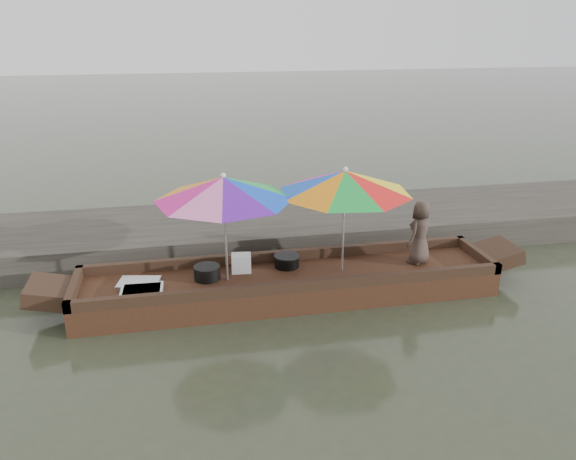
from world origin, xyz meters
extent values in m
plane|color=#2F3624|center=(0.00, 0.00, 0.00)|extent=(80.00, 80.00, 0.00)
cube|color=#2D2B26|center=(0.00, 2.20, 0.25)|extent=(22.00, 2.20, 0.50)
cube|color=black|center=(0.00, 0.00, 0.17)|extent=(6.00, 1.20, 0.35)
cylinder|color=black|center=(-1.17, 0.09, 0.45)|extent=(0.37, 0.37, 0.19)
cube|color=silver|center=(-2.05, -0.22, 0.39)|extent=(0.57, 0.40, 0.09)
cube|color=silver|center=(-2.11, 0.08, 0.38)|extent=(0.62, 0.49, 0.06)
cylinder|color=black|center=(0.02, 0.28, 0.43)|extent=(0.36, 0.36, 0.17)
cube|color=silver|center=(-0.66, 0.26, 0.48)|extent=(0.30, 0.25, 0.26)
imported|color=#3F322B|center=(2.00, 0.05, 0.84)|extent=(0.57, 0.53, 0.97)
camera|label=1|loc=(-1.49, -7.21, 3.76)|focal=35.00mm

